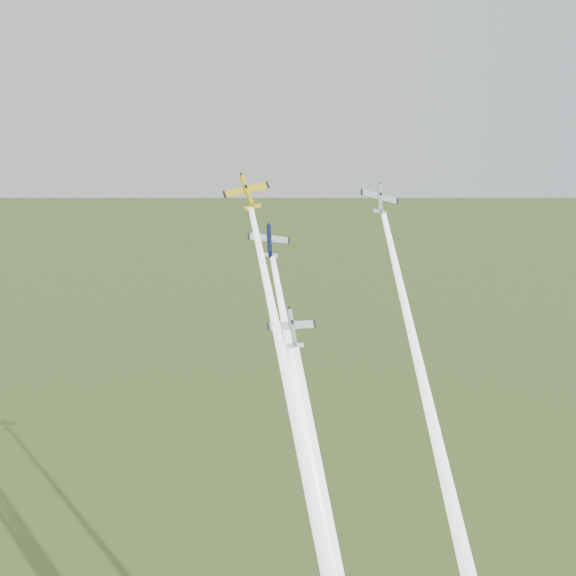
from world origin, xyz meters
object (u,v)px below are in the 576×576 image
(plane_navy, at_px, (269,241))
(plane_silver_right, at_px, (380,199))
(plane_yellow, at_px, (247,192))
(plane_silver_low, at_px, (293,328))

(plane_navy, height_order, plane_silver_right, plane_silver_right)
(plane_yellow, distance_m, plane_navy, 9.38)
(plane_navy, relative_size, plane_silver_low, 0.94)
(plane_silver_right, bearing_deg, plane_navy, 171.90)
(plane_yellow, xyz_separation_m, plane_navy, (3.79, -0.36, -8.57))
(plane_yellow, xyz_separation_m, plane_silver_right, (23.55, 2.59, -1.48))
(plane_yellow, xyz_separation_m, plane_silver_low, (7.90, -13.30, -20.77))
(plane_navy, xyz_separation_m, plane_silver_right, (19.76, 2.95, 7.09))
(plane_silver_right, bearing_deg, plane_silver_low, -151.15)
(plane_silver_low, bearing_deg, plane_silver_right, 27.86)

